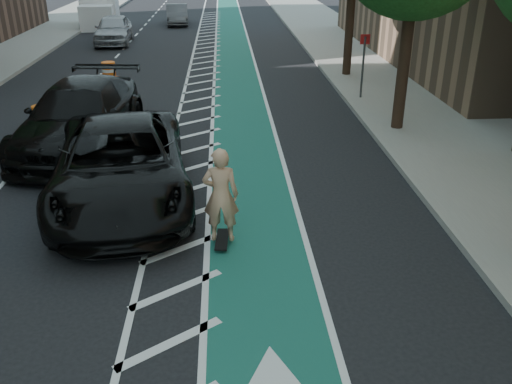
{
  "coord_description": "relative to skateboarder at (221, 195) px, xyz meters",
  "views": [
    {
      "loc": [
        2.41,
        -7.93,
        5.54
      ],
      "look_at": [
        2.99,
        1.62,
        1.1
      ],
      "focal_mm": 38.0,
      "sensor_mm": 36.0,
      "label": 1
    }
  ],
  "objects": [
    {
      "name": "box_truck",
      "position": [
        -8.54,
        31.24,
        -0.08
      ],
      "size": [
        2.82,
        5.44,
        2.18
      ],
      "rotation": [
        0.0,
        0.0,
        0.1
      ],
      "color": "white",
      "rests_on": "ground"
    },
    {
      "name": "skateboard",
      "position": [
        -0.0,
        -0.0,
        -0.99
      ],
      "size": [
        0.3,
        0.87,
        0.11
      ],
      "rotation": [
        0.0,
        0.0,
        -0.07
      ],
      "color": "black",
      "rests_on": "ground"
    },
    {
      "name": "suv_far",
      "position": [
        -4.07,
        5.94,
        -0.15
      ],
      "size": [
        3.18,
        6.63,
        1.86
      ],
      "primitive_type": "imported",
      "rotation": [
        0.0,
        0.0,
        -0.09
      ],
      "color": "black",
      "rests_on": "ground"
    },
    {
      "name": "ground",
      "position": [
        -2.3,
        -1.56,
        -1.08
      ],
      "size": [
        120.0,
        120.0,
        0.0
      ],
      "primitive_type": "plane",
      "color": "black",
      "rests_on": "ground"
    },
    {
      "name": "curb_right",
      "position": [
        4.75,
        8.44,
        -1.0
      ],
      "size": [
        0.12,
        90.0,
        0.16
      ],
      "primitive_type": "cube",
      "color": "gray",
      "rests_on": "ground"
    },
    {
      "name": "barrel_c",
      "position": [
        -4.7,
        13.63,
        -0.63
      ],
      "size": [
        0.7,
        0.7,
        0.96
      ],
      "color": "#FE620D",
      "rests_on": "ground"
    },
    {
      "name": "sign_post",
      "position": [
        5.3,
        10.44,
        0.27
      ],
      "size": [
        0.35,
        0.08,
        2.47
      ],
      "color": "#4C4C4C",
      "rests_on": "ground"
    },
    {
      "name": "barrel_a",
      "position": [
        -5.7,
        7.44,
        -0.68
      ],
      "size": [
        0.62,
        0.62,
        0.85
      ],
      "color": "#EE5F0C",
      "rests_on": "ground"
    },
    {
      "name": "suv_near",
      "position": [
        -2.3,
        2.23,
        -0.18
      ],
      "size": [
        3.84,
        6.81,
        1.8
      ],
      "primitive_type": "imported",
      "rotation": [
        0.0,
        0.0,
        0.14
      ],
      "color": "black",
      "rests_on": "ground"
    },
    {
      "name": "car_silver",
      "position": [
        -6.3,
        23.98,
        -0.26
      ],
      "size": [
        2.2,
        4.92,
        1.64
      ],
      "primitive_type": "imported",
      "rotation": [
        0.0,
        0.0,
        0.05
      ],
      "color": "#A7A7AC",
      "rests_on": "ground"
    },
    {
      "name": "buffer_strip",
      "position": [
        -0.8,
        8.44,
        -1.08
      ],
      "size": [
        1.4,
        90.0,
        0.01
      ],
      "primitive_type": "cube",
      "color": "silver",
      "rests_on": "ground"
    },
    {
      "name": "car_grey",
      "position": [
        -3.15,
        31.94,
        -0.38
      ],
      "size": [
        1.84,
        4.37,
        1.4
      ],
      "primitive_type": "imported",
      "rotation": [
        0.0,
        0.0,
        0.08
      ],
      "color": "#55565A",
      "rests_on": "ground"
    },
    {
      "name": "sidewalk_right",
      "position": [
        7.2,
        8.44,
        -1.01
      ],
      "size": [
        5.0,
        90.0,
        0.15
      ],
      "primitive_type": "cube",
      "color": "gray",
      "rests_on": "ground"
    },
    {
      "name": "barrel_b",
      "position": [
        -4.1,
        11.52,
        -0.7
      ],
      "size": [
        0.58,
        0.58,
        0.8
      ],
      "color": "#FF540D",
      "rests_on": "ground"
    },
    {
      "name": "bike_lane",
      "position": [
        0.7,
        8.44,
        -1.07
      ],
      "size": [
        2.0,
        90.0,
        0.01
      ],
      "primitive_type": "cube",
      "color": "#19584C",
      "rests_on": "ground"
    },
    {
      "name": "skateboarder",
      "position": [
        0.0,
        0.0,
        0.0
      ],
      "size": [
        0.74,
        0.51,
        1.93
      ],
      "primitive_type": "imported",
      "rotation": [
        0.0,
        0.0,
        3.07
      ],
      "color": "tan",
      "rests_on": "skateboard"
    }
  ]
}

